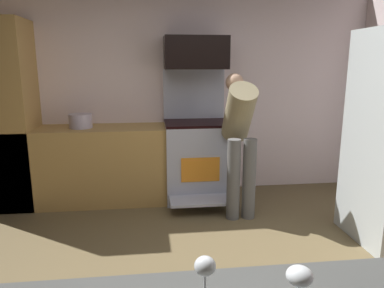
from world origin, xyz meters
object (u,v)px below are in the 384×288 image
(oven_range, at_px, (197,157))
(wine_glass_near, at_px, (205,269))
(wine_glass_mid, at_px, (299,278))
(stock_pot, at_px, (81,121))
(person_cook, at_px, (239,133))
(microwave, at_px, (196,53))

(oven_range, height_order, wine_glass_near, oven_range)
(wine_glass_mid, bearing_deg, oven_range, 87.67)
(stock_pot, bearing_deg, oven_range, -0.48)
(person_cook, bearing_deg, wine_glass_mid, -100.66)
(oven_range, distance_m, stock_pot, 1.43)
(oven_range, bearing_deg, wine_glass_near, -97.17)
(oven_range, height_order, person_cook, oven_range)
(wine_glass_near, height_order, stock_pot, stock_pot)
(person_cook, height_order, wine_glass_mid, person_cook)
(oven_range, relative_size, microwave, 2.11)
(stock_pot, bearing_deg, wine_glass_mid, -69.91)
(wine_glass_near, height_order, wine_glass_mid, wine_glass_near)
(oven_range, relative_size, wine_glass_near, 10.03)
(oven_range, height_order, microwave, microwave)
(wine_glass_near, xyz_separation_m, stock_pot, (-0.94, 3.26, -0.03))
(person_cook, xyz_separation_m, wine_glass_near, (-0.79, -2.71, 0.11))
(microwave, height_order, person_cook, microwave)
(person_cook, bearing_deg, stock_pot, 162.23)
(microwave, distance_m, stock_pot, 1.55)
(wine_glass_mid, distance_m, stock_pot, 3.53)
(microwave, xyz_separation_m, stock_pot, (-1.35, -0.08, -0.77))
(oven_range, xyz_separation_m, person_cook, (0.39, -0.54, 0.39))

